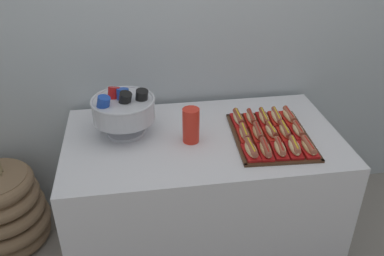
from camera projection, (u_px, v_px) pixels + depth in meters
ground_plane at (201, 237)px, 2.64m from camera, size 10.00×10.00×0.00m
back_wall at (189, 14)px, 2.42m from camera, size 6.00×0.10×2.60m
buffet_table at (202, 188)px, 2.44m from camera, size 1.51×0.85×0.76m
floor_vase at (2, 210)px, 2.51m from camera, size 0.55×0.55×0.96m
serving_tray at (271, 137)px, 2.24m from camera, size 0.43×0.55×0.01m
hot_dog_0 at (251, 150)px, 2.07m from camera, size 0.07×0.16×0.06m
hot_dog_1 at (265, 149)px, 2.08m from camera, size 0.08×0.17×0.06m
hot_dog_2 at (280, 149)px, 2.08m from camera, size 0.08×0.17×0.06m
hot_dog_3 at (294, 147)px, 2.09m from camera, size 0.08×0.17×0.06m
hot_dog_4 at (308, 147)px, 2.10m from camera, size 0.07×0.16×0.06m
hot_dog_5 at (244, 133)px, 2.21m from camera, size 0.07×0.16×0.06m
hot_dog_6 at (258, 133)px, 2.22m from camera, size 0.08×0.18×0.06m
hot_dog_7 at (271, 132)px, 2.22m from camera, size 0.06×0.15×0.06m
hot_dog_8 at (285, 131)px, 2.23m from camera, size 0.07×0.17×0.06m
hot_dog_9 at (298, 131)px, 2.24m from camera, size 0.07×0.16×0.06m
hot_dog_10 at (238, 119)px, 2.35m from camera, size 0.07×0.18×0.06m
hot_dog_11 at (251, 118)px, 2.36m from camera, size 0.07×0.17×0.06m
hot_dog_12 at (264, 118)px, 2.37m from camera, size 0.08×0.18×0.06m
hot_dog_13 at (276, 117)px, 2.37m from camera, size 0.08×0.19×0.06m
hot_dog_14 at (289, 116)px, 2.38m from camera, size 0.07×0.18×0.06m
punch_bowl at (123, 109)px, 2.20m from camera, size 0.35×0.35×0.27m
cup_stack at (191, 125)px, 2.16m from camera, size 0.09×0.09×0.19m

